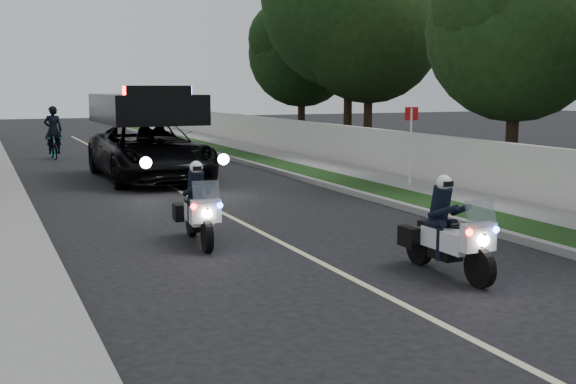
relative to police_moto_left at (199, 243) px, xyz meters
The scene contains 17 objects.
ground 4.46m from the police_moto_left, 71.37° to the right, with size 120.00×120.00×0.00m, color black.
curb_right 7.99m from the police_moto_left, 46.24° to the left, with size 0.20×60.00×0.15m, color gray.
grass_verge 8.49m from the police_moto_left, 42.83° to the left, with size 1.20×60.00×0.16m, color #193814.
sidewalk_right 9.48m from the police_moto_left, 37.48° to the left, with size 1.40×60.00×0.16m, color gray.
property_wall 10.32m from the police_moto_left, 34.09° to the left, with size 0.22×60.00×1.50m, color beige.
curb_left 6.36m from the police_moto_left, 114.87° to the left, with size 0.20×60.00×0.15m, color gray.
lane_marking 5.94m from the police_moto_left, 76.12° to the left, with size 0.12×50.00×0.01m, color #BFB78C.
police_moto_left is the anchor object (origin of this frame).
police_moto_right 4.71m from the police_moto_left, 52.32° to the right, with size 0.64×1.84×1.56m, color silver, non-canonical shape.
police_suv 9.62m from the police_moto_left, 82.52° to the left, with size 2.98×6.43×3.13m, color black.
bicycle 17.57m from the police_moto_left, 92.76° to the left, with size 0.59×1.69×0.88m, color black.
cyclist 17.57m from the police_moto_left, 92.76° to the left, with size 0.69×0.46×1.92m, color black.
sign_post 8.60m from the police_moto_left, 30.30° to the left, with size 0.38×0.38×2.40m, color #AE0C14, non-canonical shape.
tree_right_b 11.40m from the police_moto_left, 20.54° to the left, with size 5.18×5.18×8.63m, color #1E3F15, non-canonical shape.
tree_right_c 18.22m from the police_moto_left, 50.50° to the left, with size 6.03×6.03×10.05m, color black, non-canonical shape.
tree_right_d 18.85m from the police_moto_left, 53.52° to the left, with size 7.52×7.52×12.54m, color #1C3D14, non-canonical shape.
tree_right_e 22.91m from the police_moto_left, 60.75° to the left, with size 5.22×5.22×8.70m, color #163510, non-canonical shape.
Camera 1 is at (-5.13, -8.51, 2.90)m, focal length 45.04 mm.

